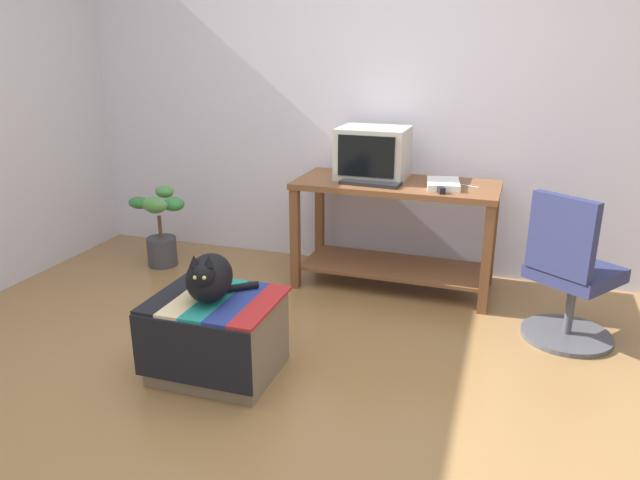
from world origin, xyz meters
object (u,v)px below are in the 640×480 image
(desk, at_px, (395,216))
(book, at_px, (443,184))
(keyboard, at_px, (370,183))
(potted_plant, at_px, (160,228))
(office_chair, at_px, (569,279))
(cat, at_px, (209,277))
(ottoman_with_blanket, at_px, (217,336))
(stapler, at_px, (440,189))
(tv_monitor, at_px, (373,154))

(desk, distance_m, book, 0.42)
(keyboard, xyz_separation_m, potted_plant, (-1.64, -0.03, -0.47))
(desk, relative_size, office_chair, 1.55)
(desk, height_order, potted_plant, desk)
(book, relative_size, cat, 0.73)
(book, bearing_deg, office_chair, -39.16)
(keyboard, relative_size, book, 1.34)
(ottoman_with_blanket, relative_size, stapler, 5.79)
(ottoman_with_blanket, bearing_deg, cat, -119.86)
(cat, xyz_separation_m, office_chair, (1.76, 0.96, -0.16))
(keyboard, xyz_separation_m, cat, (-0.50, -1.34, -0.22))
(desk, distance_m, stapler, 0.46)
(potted_plant, xyz_separation_m, office_chair, (2.90, -0.35, 0.08))
(keyboard, height_order, cat, keyboard)
(book, relative_size, stapler, 2.71)
(tv_monitor, bearing_deg, book, -13.10)
(keyboard, xyz_separation_m, office_chair, (1.26, -0.38, -0.38))
(ottoman_with_blanket, bearing_deg, desk, 66.32)
(keyboard, xyz_separation_m, ottoman_with_blanket, (-0.49, -1.32, -0.56))
(desk, bearing_deg, cat, -112.68)
(book, xyz_separation_m, office_chair, (0.79, -0.46, -0.39))
(desk, height_order, book, book)
(office_chair, bearing_deg, cat, 64.38)
(stapler, bearing_deg, ottoman_with_blanket, -152.38)
(tv_monitor, height_order, cat, tv_monitor)
(tv_monitor, distance_m, ottoman_with_blanket, 1.75)
(ottoman_with_blanket, bearing_deg, office_chair, 28.42)
(desk, height_order, cat, desk)
(cat, bearing_deg, tv_monitor, 58.62)
(ottoman_with_blanket, bearing_deg, tv_monitor, 73.60)
(potted_plant, bearing_deg, tv_monitor, 8.31)
(desk, distance_m, tv_monitor, 0.46)
(stapler, bearing_deg, potted_plant, 153.71)
(keyboard, bearing_deg, cat, -105.06)
(cat, bearing_deg, stapler, 37.95)
(desk, distance_m, potted_plant, 1.81)
(potted_plant, relative_size, office_chair, 0.69)
(desk, bearing_deg, office_chair, -23.75)
(potted_plant, height_order, stapler, stapler)
(ottoman_with_blanket, distance_m, stapler, 1.67)
(tv_monitor, xyz_separation_m, potted_plant, (-1.60, -0.23, -0.63))
(tv_monitor, distance_m, office_chair, 1.52)
(book, height_order, stapler, book)
(potted_plant, bearing_deg, book, 2.89)
(desk, height_order, ottoman_with_blanket, desk)
(desk, bearing_deg, stapler, -31.74)
(cat, bearing_deg, potted_plant, 116.05)
(keyboard, bearing_deg, ottoman_with_blanket, -104.90)
(book, bearing_deg, cat, -133.01)
(book, bearing_deg, potted_plant, 174.06)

